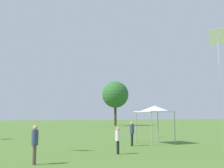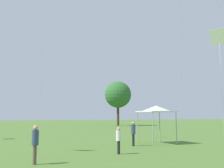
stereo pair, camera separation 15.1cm
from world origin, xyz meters
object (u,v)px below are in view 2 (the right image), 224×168
object	(u,v)px
kite_1	(219,39)
distant_tree_0	(118,95)
person_standing_2	(133,131)
person_standing_3	(119,138)
person_standing_0	(35,140)
canopy_tent	(156,109)

from	to	relation	value
kite_1	distant_tree_0	world-z (taller)	distant_tree_0
person_standing_2	kite_1	bearing A→B (deg)	174.27
person_standing_3	distant_tree_0	size ratio (longest dim) A/B	0.15
person_standing_3	distant_tree_0	bearing A→B (deg)	15.71
kite_1	distant_tree_0	size ratio (longest dim) A/B	0.78
person_standing_3	distant_tree_0	xyz separation A→B (m)	(20.44, 42.79, 6.47)
person_standing_2	kite_1	size ratio (longest dim) A/B	0.22
person_standing_0	distant_tree_0	distance (m)	51.40
person_standing_3	kite_1	world-z (taller)	kite_1
person_standing_3	canopy_tent	distance (m)	7.00
person_standing_0	canopy_tent	bearing A→B (deg)	129.00
person_standing_3	distant_tree_0	world-z (taller)	distant_tree_0
canopy_tent	distant_tree_0	world-z (taller)	distant_tree_0
person_standing_0	person_standing_2	world-z (taller)	person_standing_2
person_standing_0	kite_1	world-z (taller)	kite_1
person_standing_2	distant_tree_0	world-z (taller)	distant_tree_0
person_standing_0	distant_tree_0	xyz separation A→B (m)	(25.42, 44.22, 6.32)
person_standing_3	distant_tree_0	distance (m)	47.86
person_standing_2	distant_tree_0	size ratio (longest dim) A/B	0.17
person_standing_3	kite_1	xyz separation A→B (m)	(7.46, -0.92, 6.71)
person_standing_3	canopy_tent	bearing A→B (deg)	-11.80
kite_1	distant_tree_0	bearing A→B (deg)	-7.48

